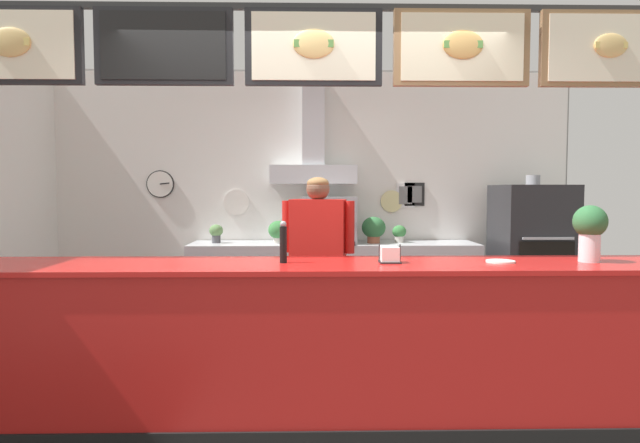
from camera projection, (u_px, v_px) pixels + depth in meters
The scene contains 15 objects.
ground_plane at pixel (314, 409), 3.64m from camera, with size 6.92×6.92×0.00m, color #514C47.
back_wall_assembly at pixel (312, 189), 5.91m from camera, with size 5.77×2.66×2.80m.
service_counter at pixel (314, 343), 3.39m from camera, with size 4.76×0.71×1.02m.
back_prep_counter at pixel (334, 286), 5.75m from camera, with size 3.02×0.64×0.92m.
pizza_oven at pixel (531, 259), 5.52m from camera, with size 0.70×0.74×1.63m.
shop_worker at pixel (318, 266), 4.48m from camera, with size 0.60×0.30×1.58m.
espresso_machine at pixel (328, 220), 5.68m from camera, with size 0.58×0.51×0.49m.
potted_rosemary at pixel (399, 233), 5.76m from camera, with size 0.15×0.15×0.18m.
potted_basil at pixel (278, 231), 5.68m from camera, with size 0.21×0.21×0.24m.
potted_oregano at pixel (374, 228), 5.69m from camera, with size 0.25×0.25×0.28m.
potted_thyme at pixel (216, 232), 5.70m from camera, with size 0.14×0.14×0.20m.
pepper_grinder at pixel (283, 242), 3.36m from camera, with size 0.05×0.05×0.26m.
condiment_plate at pixel (500, 261), 3.39m from camera, with size 0.18×0.18×0.01m.
basil_vase at pixel (590, 230), 3.40m from camera, with size 0.21×0.21×0.36m.
napkin_holder at pixel (390, 255), 3.37m from camera, with size 0.14×0.13×0.12m.
Camera 1 is at (-0.03, -3.56, 1.48)m, focal length 30.24 mm.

